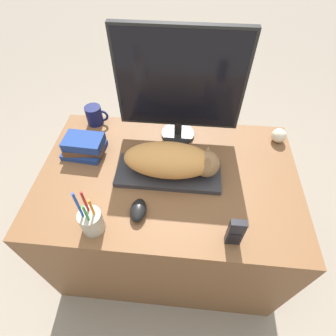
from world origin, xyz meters
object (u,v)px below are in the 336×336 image
at_px(monitor, 180,84).
at_px(phone, 235,233).
at_px(book_stack, 84,146).
at_px(coffee_mug, 95,115).
at_px(pen_cup, 91,221).
at_px(computer_mouse, 138,210).
at_px(keyboard, 168,173).
at_px(cat, 174,161).
at_px(baseball, 279,135).

relative_size(monitor, phone, 3.95).
bearing_deg(book_stack, phone, -30.66).
distance_m(monitor, book_stack, 0.52).
height_order(coffee_mug, phone, phone).
distance_m(pen_cup, phone, 0.52).
relative_size(computer_mouse, coffee_mug, 0.90).
xyz_separation_m(computer_mouse, book_stack, (-0.31, 0.31, 0.02)).
bearing_deg(coffee_mug, phone, -42.22).
xyz_separation_m(keyboard, phone, (0.26, -0.29, 0.06)).
bearing_deg(phone, pen_cup, 179.27).
xyz_separation_m(cat, phone, (0.24, -0.29, -0.03)).
bearing_deg(coffee_mug, keyboard, -37.82).
bearing_deg(coffee_mug, computer_mouse, -59.08).
relative_size(coffee_mug, phone, 0.83).
height_order(keyboard, computer_mouse, computer_mouse).
xyz_separation_m(coffee_mug, baseball, (0.93, -0.05, -0.01)).
relative_size(phone, book_stack, 0.71).
relative_size(keyboard, book_stack, 2.30).
bearing_deg(phone, keyboard, 131.88).
bearing_deg(phone, baseball, 65.32).
distance_m(keyboard, phone, 0.39).
relative_size(keyboard, computer_mouse, 4.37).
bearing_deg(monitor, computer_mouse, -104.65).
bearing_deg(phone, coffee_mug, 137.78).
distance_m(monitor, phone, 0.64).
xyz_separation_m(keyboard, monitor, (0.02, 0.26, 0.28)).
bearing_deg(pen_cup, coffee_mug, 104.62).
bearing_deg(baseball, cat, -151.48).
xyz_separation_m(keyboard, cat, (0.02, 0.00, 0.09)).
height_order(cat, book_stack, cat).
relative_size(pen_cup, book_stack, 1.17).
distance_m(computer_mouse, coffee_mug, 0.61).
xyz_separation_m(keyboard, pen_cup, (-0.26, -0.28, 0.04)).
relative_size(coffee_mug, book_stack, 0.59).
relative_size(cat, phone, 2.87).
bearing_deg(book_stack, monitor, 20.45).
relative_size(cat, computer_mouse, 3.85).
bearing_deg(book_stack, baseball, 10.25).
bearing_deg(book_stack, pen_cup, -69.04).
height_order(computer_mouse, baseball, baseball).
bearing_deg(cat, pen_cup, -134.31).
height_order(coffee_mug, baseball, coffee_mug).
height_order(cat, monitor, monitor).
relative_size(cat, book_stack, 2.03).
distance_m(coffee_mug, book_stack, 0.22).
height_order(monitor, coffee_mug, monitor).
bearing_deg(phone, book_stack, 149.34).
bearing_deg(book_stack, keyboard, -14.30).
height_order(monitor, book_stack, monitor).
relative_size(computer_mouse, book_stack, 0.53).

